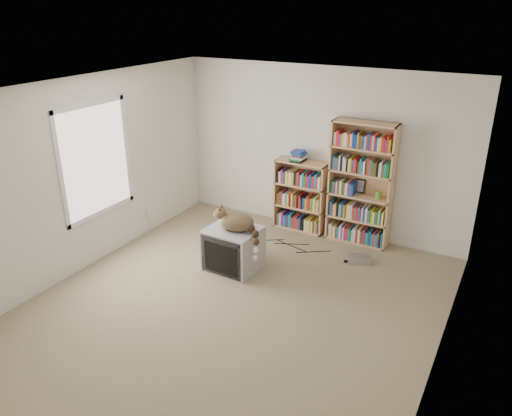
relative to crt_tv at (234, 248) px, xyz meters
The scene contains 17 objects.
floor 0.95m from the crt_tv, 57.42° to the right, with size 4.50×5.00×0.01m, color gray.
wall_back 2.05m from the crt_tv, 74.36° to the left, with size 4.50×0.02×2.50m, color silver.
wall_front 3.44m from the crt_tv, 81.51° to the right, with size 4.50×0.02×2.50m, color silver.
wall_left 2.15m from the crt_tv, 156.64° to the right, with size 0.02×5.00×2.50m, color silver.
wall_right 3.00m from the crt_tv, 15.55° to the right, with size 0.02×5.00×2.50m, color silver.
ceiling 2.39m from the crt_tv, 57.42° to the right, with size 4.50×5.00×0.02m, color white.
window 2.15m from the crt_tv, 162.22° to the right, with size 0.02×1.22×1.52m, color white.
crt_tv is the anchor object (origin of this frame).
cat 0.40m from the crt_tv, 20.34° to the right, with size 0.73×0.47×0.54m.
bookcase_tall 2.07m from the crt_tv, 53.41° to the left, with size 0.90×0.30×1.80m.
bookcase_short 1.63m from the crt_tv, 80.90° to the left, with size 0.80×0.30×1.10m.
book_stack 1.81m from the crt_tv, 82.32° to the left, with size 0.19×0.25×0.16m, color red.
green_mug 2.21m from the crt_tv, 47.29° to the left, with size 0.10×0.10×0.11m, color #599B2C.
framed_print 2.10m from the crt_tv, 55.73° to the left, with size 0.15×0.01×0.21m, color black.
dvd_player 1.75m from the crt_tv, 34.27° to the left, with size 0.31×0.22×0.07m, color #9F9FA4.
wall_outlet 1.78m from the crt_tv, 168.97° to the left, with size 0.01×0.08×0.13m, color silver.
floor_cables 0.87m from the crt_tv, 60.56° to the left, with size 1.20×0.70×0.01m, color black, non-canonical shape.
Camera 1 is at (2.63, -4.26, 3.34)m, focal length 35.00 mm.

